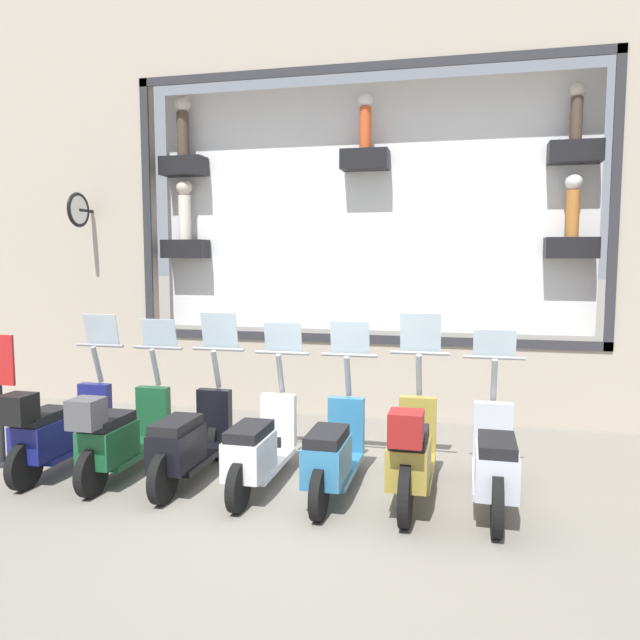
# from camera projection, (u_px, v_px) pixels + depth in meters

# --- Properties ---
(ground_plane) EXTENTS (120.00, 120.00, 0.00)m
(ground_plane) POSITION_uv_depth(u_px,v_px,m) (294.00, 512.00, 5.58)
(ground_plane) COLOR gray
(building_facade) EXTENTS (1.18, 36.00, 9.41)m
(building_facade) POSITION_uv_depth(u_px,v_px,m) (364.00, 70.00, 8.57)
(building_facade) COLOR #ADA08E
(building_facade) RESTS_ON ground_plane
(scooter_silver_0) EXTENTS (1.80, 0.61, 1.55)m
(scooter_silver_0) POSITION_uv_depth(u_px,v_px,m) (495.00, 463.00, 5.58)
(scooter_silver_0) COLOR black
(scooter_silver_0) RESTS_ON ground_plane
(scooter_olive_1) EXTENTS (1.81, 0.60, 1.70)m
(scooter_olive_1) POSITION_uv_depth(u_px,v_px,m) (411.00, 452.00, 5.69)
(scooter_olive_1) COLOR black
(scooter_olive_1) RESTS_ON ground_plane
(scooter_teal_2) EXTENTS (1.79, 0.60, 1.60)m
(scooter_teal_2) POSITION_uv_depth(u_px,v_px,m) (333.00, 453.00, 5.92)
(scooter_teal_2) COLOR black
(scooter_teal_2) RESTS_ON ground_plane
(scooter_white_3) EXTENTS (1.79, 0.60, 1.57)m
(scooter_white_3) POSITION_uv_depth(u_px,v_px,m) (259.00, 448.00, 6.09)
(scooter_white_3) COLOR black
(scooter_white_3) RESTS_ON ground_plane
(scooter_black_4) EXTENTS (1.80, 0.60, 1.66)m
(scooter_black_4) POSITION_uv_depth(u_px,v_px,m) (189.00, 441.00, 6.26)
(scooter_black_4) COLOR black
(scooter_black_4) RESTS_ON ground_plane
(scooter_green_5) EXTENTS (1.79, 0.61, 1.57)m
(scooter_green_5) POSITION_uv_depth(u_px,v_px,m) (119.00, 435.00, 6.37)
(scooter_green_5) COLOR black
(scooter_green_5) RESTS_ON ground_plane
(scooter_navy_6) EXTENTS (1.79, 0.61, 1.61)m
(scooter_navy_6) POSITION_uv_depth(u_px,v_px,m) (56.00, 430.00, 6.54)
(scooter_navy_6) COLOR black
(scooter_navy_6) RESTS_ON ground_plane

